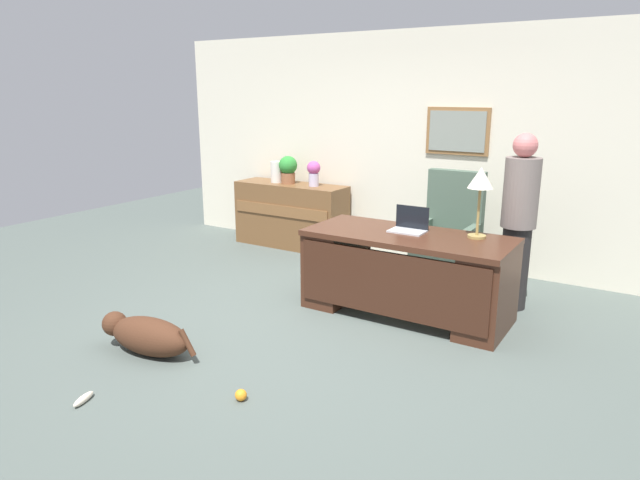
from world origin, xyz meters
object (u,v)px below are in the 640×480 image
at_px(desk, 406,272).
at_px(laptop, 409,225).
at_px(credenza, 291,215).
at_px(vase_empty, 277,172).
at_px(vase_with_flowers, 314,172).
at_px(dog_toy_bone, 83,399).
at_px(armchair, 449,237).
at_px(dog_lying, 146,335).
at_px(dog_toy_ball, 241,395).
at_px(potted_plant, 288,168).
at_px(desk_lamp, 481,183).
at_px(person_standing, 518,221).

bearing_deg(desk, laptop, 105.77).
bearing_deg(credenza, desk, -32.17).
height_order(laptop, vase_empty, vase_empty).
relative_size(desk, credenza, 1.21).
xyz_separation_m(vase_with_flowers, dog_toy_bone, (0.73, -3.98, -0.99)).
relative_size(credenza, armchair, 1.26).
bearing_deg(dog_lying, dog_toy_ball, -8.24).
relative_size(vase_with_flowers, potted_plant, 0.89).
height_order(desk_lamp, vase_with_flowers, desk_lamp).
bearing_deg(armchair, laptop, -94.67).
relative_size(dog_lying, dog_toy_bone, 4.64).
xyz_separation_m(dog_toy_ball, dog_toy_bone, (-0.87, -0.58, -0.02)).
xyz_separation_m(armchair, laptop, (-0.07, -0.89, 0.30)).
relative_size(laptop, dog_toy_bone, 1.65).
bearing_deg(dog_toy_bone, potted_plant, 105.75).
distance_m(vase_with_flowers, potted_plant, 0.40).
bearing_deg(dog_lying, credenza, 105.05).
xyz_separation_m(potted_plant, dog_toy_bone, (1.12, -3.98, -1.01)).
relative_size(person_standing, potted_plant, 4.59).
xyz_separation_m(desk, person_standing, (0.79, 0.73, 0.43)).
xyz_separation_m(armchair, dog_lying, (-1.43, -2.85, -0.37)).
xyz_separation_m(person_standing, desk_lamp, (-0.23, -0.50, 0.40)).
distance_m(potted_plant, dog_toy_bone, 4.26).
xyz_separation_m(credenza, vase_with_flowers, (0.36, 0.00, 0.60)).
xyz_separation_m(armchair, vase_with_flowers, (-1.95, 0.40, 0.49)).
distance_m(dog_lying, vase_empty, 3.52).
relative_size(person_standing, dog_toy_ball, 20.55).
bearing_deg(potted_plant, desk, -31.75).
relative_size(person_standing, dog_lying, 1.83).
bearing_deg(laptop, dog_toy_ball, -97.38).
bearing_deg(credenza, laptop, -30.10).
bearing_deg(desk, person_standing, 42.49).
xyz_separation_m(vase_with_flowers, vase_empty, (-0.58, 0.00, -0.04)).
xyz_separation_m(desk_lamp, vase_empty, (-3.05, 1.21, -0.28)).
bearing_deg(potted_plant, desk_lamp, -22.79).
bearing_deg(armchair, credenza, 170.16).
height_order(desk, credenza, credenza).
distance_m(desk_lamp, vase_with_flowers, 2.76).
distance_m(dog_lying, potted_plant, 3.49).
distance_m(laptop, vase_with_flowers, 2.29).
relative_size(person_standing, vase_with_flowers, 5.17).
bearing_deg(vase_empty, dog_toy_bone, -71.82).
bearing_deg(vase_empty, desk, -29.82).
relative_size(desk, person_standing, 1.12).
bearing_deg(vase_empty, dog_toy_ball, -57.34).
xyz_separation_m(dog_lying, desk_lamp, (1.96, 2.04, 1.10)).
xyz_separation_m(desk, armchair, (0.04, 1.03, 0.11)).
xyz_separation_m(dog_lying, dog_toy_bone, (0.21, -0.73, -0.13)).
xyz_separation_m(person_standing, laptop, (-0.83, -0.59, -0.03)).
height_order(person_standing, dog_lying, person_standing).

